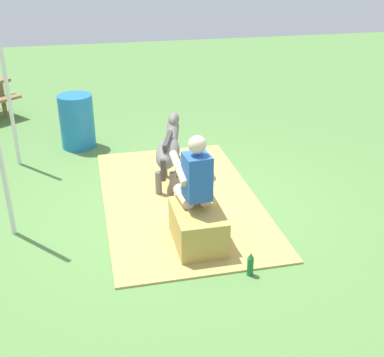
{
  "coord_description": "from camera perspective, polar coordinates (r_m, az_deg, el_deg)",
  "views": [
    {
      "loc": [
        -5.65,
        1.13,
        3.21
      ],
      "look_at": [
        -0.27,
        -0.07,
        0.55
      ],
      "focal_mm": 46.28,
      "sensor_mm": 36.0,
      "label": 1
    }
  ],
  "objects": [
    {
      "name": "water_barrel",
      "position": [
        8.62,
        -13.11,
        6.43
      ],
      "size": [
        0.57,
        0.57,
        0.91
      ],
      "primitive_type": "cylinder",
      "color": "#1E72B2",
      "rests_on": "ground"
    },
    {
      "name": "hay_patch",
      "position": [
        6.79,
        -1.4,
        -2.34
      ],
      "size": [
        3.54,
        2.06,
        0.02
      ],
      "primitive_type": "cube",
      "color": "tan",
      "rests_on": "ground"
    },
    {
      "name": "pony_standing",
      "position": [
        7.02,
        -2.69,
        3.26
      ],
      "size": [
        1.31,
        0.62,
        0.88
      ],
      "color": "slate",
      "rests_on": "ground"
    },
    {
      "name": "hay_bale",
      "position": [
        5.72,
        0.7,
        -5.66
      ],
      "size": [
        0.8,
        0.54,
        0.45
      ],
      "primitive_type": "cube",
      "color": "tan",
      "rests_on": "ground"
    },
    {
      "name": "soda_bottle",
      "position": [
        5.32,
        6.74,
        -9.78
      ],
      "size": [
        0.07,
        0.07,
        0.27
      ],
      "color": "#197233",
      "rests_on": "ground"
    },
    {
      "name": "person_seated",
      "position": [
        5.62,
        0.24,
        -0.42
      ],
      "size": [
        0.68,
        0.46,
        1.33
      ],
      "color": "beige",
      "rests_on": "ground"
    },
    {
      "name": "tent_pole_right",
      "position": [
        7.94,
        -20.57,
        10.03
      ],
      "size": [
        0.06,
        0.06,
        2.55
      ],
      "primitive_type": "cylinder",
      "color": "silver",
      "rests_on": "ground"
    },
    {
      "name": "ground_plane",
      "position": [
        6.59,
        -1.12,
        -3.38
      ],
      "size": [
        24.0,
        24.0,
        0.0
      ],
      "primitive_type": "plane",
      "color": "#568442"
    }
  ]
}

